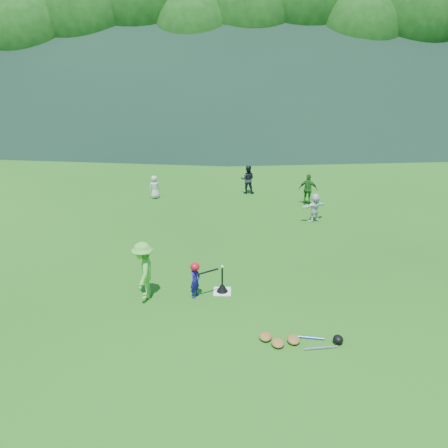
# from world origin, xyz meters

# --- Properties ---
(ground) EXTENTS (120.00, 120.00, 0.00)m
(ground) POSITION_xyz_m (0.00, 0.00, 0.00)
(ground) COLOR #1A4E11
(ground) RESTS_ON ground
(home_plate) EXTENTS (0.45, 0.45, 0.02)m
(home_plate) POSITION_xyz_m (0.00, 0.00, 0.01)
(home_plate) COLOR silver
(home_plate) RESTS_ON ground
(baseball) EXTENTS (0.08, 0.08, 0.08)m
(baseball) POSITION_xyz_m (0.00, 0.00, 0.74)
(baseball) COLOR white
(baseball) RESTS_ON batting_tee
(batter_child) EXTENTS (0.34, 0.40, 0.93)m
(batter_child) POSITION_xyz_m (-0.68, -0.24, 0.47)
(batter_child) COLOR navy
(batter_child) RESTS_ON ground
(adult_coach) EXTENTS (0.60, 0.99, 1.50)m
(adult_coach) POSITION_xyz_m (-1.95, -0.27, 0.75)
(adult_coach) COLOR #52BD37
(adult_coach) RESTS_ON ground
(fielder_a) EXTENTS (0.57, 0.51, 0.97)m
(fielder_a) POSITION_xyz_m (-3.01, 7.63, 0.49)
(fielder_a) COLOR silver
(fielder_a) RESTS_ON ground
(fielder_b) EXTENTS (0.64, 0.51, 1.24)m
(fielder_b) POSITION_xyz_m (0.92, 8.39, 0.62)
(fielder_b) COLOR black
(fielder_b) RESTS_ON ground
(fielder_c) EXTENTS (0.80, 0.49, 1.27)m
(fielder_c) POSITION_xyz_m (3.30, 6.95, 0.63)
(fielder_c) COLOR #22641E
(fielder_c) RESTS_ON ground
(fielder_d) EXTENTS (1.02, 0.73, 1.06)m
(fielder_d) POSITION_xyz_m (3.25, 5.09, 0.53)
(fielder_d) COLOR silver
(fielder_d) RESTS_ON ground
(batting_tee) EXTENTS (0.30, 0.30, 0.68)m
(batting_tee) POSITION_xyz_m (0.00, 0.00, 0.13)
(batting_tee) COLOR black
(batting_tee) RESTS_ON home_plate
(batter_gear) EXTENTS (0.70, 0.34, 0.29)m
(batter_gear) POSITION_xyz_m (-0.65, -0.24, 0.84)
(batter_gear) COLOR #B20B1C
(batter_gear) RESTS_ON ground
(equipment_pile) EXTENTS (1.80, 0.57, 0.19)m
(equipment_pile) POSITION_xyz_m (1.58, -2.08, 0.07)
(equipment_pile) COLOR olive
(equipment_pile) RESTS_ON ground
(outfield_fence) EXTENTS (70.07, 0.08, 1.33)m
(outfield_fence) POSITION_xyz_m (0.00, 28.00, 0.70)
(outfield_fence) COLOR gray
(outfield_fence) RESTS_ON ground
(tree_line) EXTENTS (70.04, 11.40, 14.82)m
(tree_line) POSITION_xyz_m (0.20, 33.83, 8.21)
(tree_line) COLOR #382314
(tree_line) RESTS_ON ground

